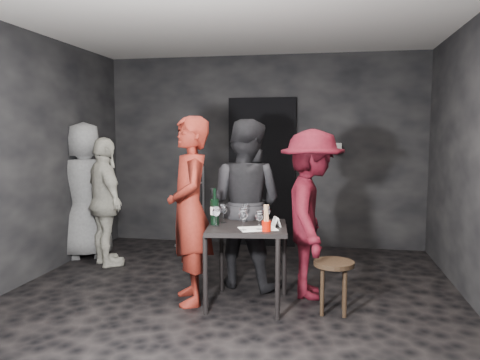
% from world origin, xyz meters
% --- Properties ---
extents(floor, '(4.50, 5.00, 0.02)m').
position_xyz_m(floor, '(0.00, 0.00, 0.00)').
color(floor, black).
rests_on(floor, ground).
extents(ceiling, '(4.50, 5.00, 0.02)m').
position_xyz_m(ceiling, '(0.00, 0.00, 2.70)').
color(ceiling, silver).
rests_on(ceiling, ground).
extents(wall_back, '(4.50, 0.04, 2.70)m').
position_xyz_m(wall_back, '(0.00, 2.50, 1.35)').
color(wall_back, black).
rests_on(wall_back, ground).
extents(wall_front, '(4.50, 0.04, 2.70)m').
position_xyz_m(wall_front, '(0.00, -2.50, 1.35)').
color(wall_front, black).
rests_on(wall_front, ground).
extents(wall_left, '(0.04, 5.00, 2.70)m').
position_xyz_m(wall_left, '(-2.25, 0.00, 1.35)').
color(wall_left, black).
rests_on(wall_left, ground).
extents(doorway, '(0.95, 0.10, 2.10)m').
position_xyz_m(doorway, '(0.00, 2.44, 1.05)').
color(doorway, black).
rests_on(doorway, ground).
extents(wallbox_upper, '(0.12, 0.06, 0.12)m').
position_xyz_m(wallbox_upper, '(0.85, 2.45, 1.45)').
color(wallbox_upper, '#B7B7B2').
rests_on(wallbox_upper, wall_back).
extents(wallbox_lower, '(0.10, 0.06, 0.14)m').
position_xyz_m(wallbox_lower, '(1.05, 2.45, 1.40)').
color(wallbox_lower, '#B7B7B2').
rests_on(wallbox_lower, wall_back).
extents(hand_truck, '(0.38, 0.33, 1.14)m').
position_xyz_m(hand_truck, '(-0.99, 2.24, 0.21)').
color(hand_truck, '#B2B2B7').
rests_on(hand_truck, floor).
extents(tasting_table, '(0.72, 0.72, 0.75)m').
position_xyz_m(tasting_table, '(0.19, 0.08, 0.65)').
color(tasting_table, black).
rests_on(tasting_table, floor).
extents(stool, '(0.36, 0.36, 0.47)m').
position_xyz_m(stool, '(0.98, 0.01, 0.38)').
color(stool, '#38251C').
rests_on(stool, floor).
extents(server_red, '(0.76, 0.89, 2.07)m').
position_xyz_m(server_red, '(-0.36, 0.05, 1.04)').
color(server_red, maroon).
rests_on(server_red, floor).
extents(woman_black, '(1.09, 0.77, 2.04)m').
position_xyz_m(woman_black, '(0.07, 0.64, 1.02)').
color(woman_black, black).
rests_on(woman_black, floor).
extents(man_maroon, '(0.60, 1.19, 1.80)m').
position_xyz_m(man_maroon, '(0.77, 0.43, 0.90)').
color(man_maroon, '#450A14').
rests_on(man_maroon, floor).
extents(bystander_cream, '(0.99, 0.99, 1.62)m').
position_xyz_m(bystander_cream, '(-1.72, 1.06, 0.81)').
color(bystander_cream, beige).
rests_on(bystander_cream, floor).
extents(bystander_grey, '(1.13, 0.93, 2.03)m').
position_xyz_m(bystander_grey, '(-2.13, 1.34, 1.02)').
color(bystander_grey, slate).
rests_on(bystander_grey, floor).
extents(tasting_mat, '(0.39, 0.33, 0.00)m').
position_xyz_m(tasting_mat, '(0.31, -0.06, 0.75)').
color(tasting_mat, white).
rests_on(tasting_mat, tasting_table).
extents(wine_glass_a, '(0.09, 0.09, 0.20)m').
position_xyz_m(wine_glass_a, '(-0.09, 0.01, 0.85)').
color(wine_glass_a, white).
rests_on(wine_glass_a, tasting_table).
extents(wine_glass_b, '(0.10, 0.10, 0.20)m').
position_xyz_m(wine_glass_b, '(-0.06, 0.18, 0.85)').
color(wine_glass_b, white).
rests_on(wine_glass_b, tasting_table).
extents(wine_glass_c, '(0.09, 0.09, 0.19)m').
position_xyz_m(wine_glass_c, '(0.13, 0.28, 0.84)').
color(wine_glass_c, white).
rests_on(wine_glass_c, tasting_table).
extents(wine_glass_d, '(0.11, 0.11, 0.22)m').
position_xyz_m(wine_glass_d, '(0.19, -0.14, 0.86)').
color(wine_glass_d, white).
rests_on(wine_glass_d, tasting_table).
extents(wine_glass_e, '(0.08, 0.08, 0.18)m').
position_xyz_m(wine_glass_e, '(0.32, -0.08, 0.84)').
color(wine_glass_e, white).
rests_on(wine_glass_e, tasting_table).
extents(wine_glass_f, '(0.09, 0.09, 0.20)m').
position_xyz_m(wine_glass_f, '(0.36, 0.14, 0.85)').
color(wine_glass_f, white).
rests_on(wine_glass_f, tasting_table).
extents(wine_bottle, '(0.08, 0.08, 0.34)m').
position_xyz_m(wine_bottle, '(-0.12, 0.08, 0.88)').
color(wine_bottle, black).
rests_on(wine_bottle, tasting_table).
extents(breadstick_cup, '(0.08, 0.08, 0.25)m').
position_xyz_m(breadstick_cup, '(0.40, -0.13, 0.86)').
color(breadstick_cup, '#B41003').
rests_on(breadstick_cup, tasting_table).
extents(reserved_card, '(0.11, 0.14, 0.09)m').
position_xyz_m(reserved_card, '(0.44, 0.08, 0.80)').
color(reserved_card, white).
rests_on(reserved_card, tasting_table).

